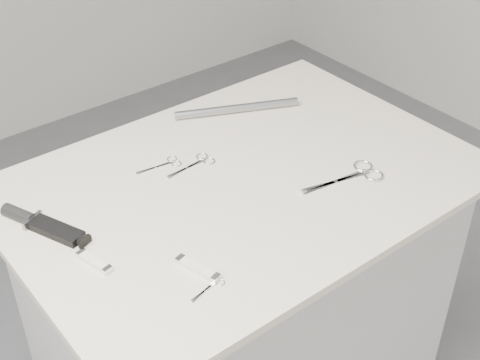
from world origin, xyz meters
TOP-DOWN VIEW (x-y plane):
  - plinth at (0.00, 0.00)m, footprint 0.90×0.60m
  - display_board at (0.00, 0.00)m, footprint 1.00×0.70m
  - large_shears at (0.20, -0.15)m, footprint 0.19×0.09m
  - embroidery_scissors_a at (-0.04, 0.10)m, footprint 0.12×0.05m
  - embroidery_scissors_b at (-0.10, 0.14)m, footprint 0.10×0.05m
  - tiny_scissors at (-0.25, -0.22)m, footprint 0.08×0.04m
  - sheathed_knife at (-0.41, 0.12)m, footprint 0.10×0.19m
  - pocket_knife_a at (-0.24, -0.18)m, footprint 0.04×0.10m
  - pocket_knife_b at (-0.38, -0.04)m, footprint 0.04×0.08m
  - metal_rail at (0.17, 0.23)m, footprint 0.29×0.15m

SIDE VIEW (x-z plane):
  - plinth at x=0.00m, z-range 0.00..0.90m
  - display_board at x=0.00m, z-range 0.90..0.92m
  - tiny_scissors at x=-0.25m, z-range 0.92..0.92m
  - embroidery_scissors_b at x=-0.10m, z-range 0.92..0.92m
  - embroidery_scissors_a at x=-0.04m, z-range 0.92..0.92m
  - large_shears at x=0.20m, z-range 0.92..0.93m
  - pocket_knife_b at x=-0.38m, z-range 0.92..0.93m
  - pocket_knife_a at x=-0.24m, z-range 0.92..0.93m
  - sheathed_knife at x=-0.41m, z-range 0.91..0.94m
  - metal_rail at x=0.17m, z-range 0.92..0.94m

